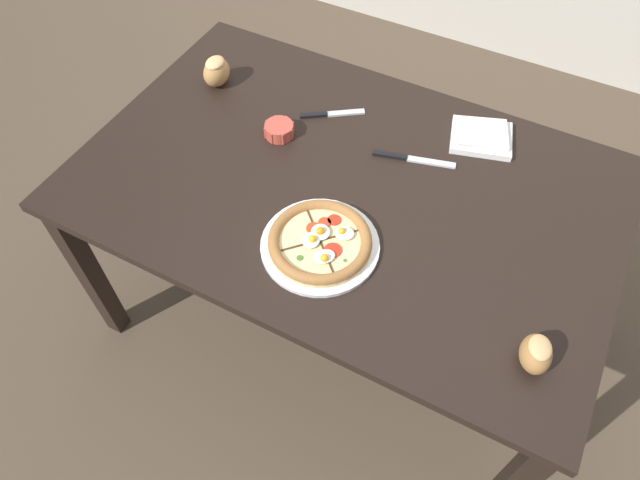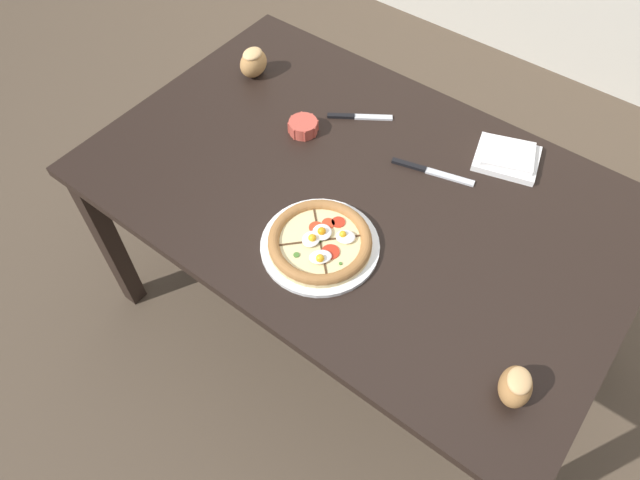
# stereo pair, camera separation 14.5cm
# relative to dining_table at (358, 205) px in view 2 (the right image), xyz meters

# --- Properties ---
(ground_plane) EXTENTS (12.00, 12.00, 0.00)m
(ground_plane) POSITION_rel_dining_table_xyz_m (0.00, 0.00, -0.64)
(ground_plane) COLOR brown
(dining_table) EXTENTS (1.52, 0.98, 0.73)m
(dining_table) POSITION_rel_dining_table_xyz_m (0.00, 0.00, 0.00)
(dining_table) COLOR black
(dining_table) RESTS_ON ground_plane
(pizza) EXTENTS (0.31, 0.31, 0.05)m
(pizza) POSITION_rel_dining_table_xyz_m (0.04, -0.23, 0.10)
(pizza) COLOR white
(pizza) RESTS_ON dining_table
(ramekin_bowl) EXTENTS (0.09, 0.09, 0.04)m
(ramekin_bowl) POSITION_rel_dining_table_xyz_m (-0.26, 0.08, 0.10)
(ramekin_bowl) COLOR #C64C3D
(ramekin_bowl) RESTS_ON dining_table
(napkin_folded) EXTENTS (0.21, 0.19, 0.04)m
(napkin_folded) POSITION_rel_dining_table_xyz_m (0.28, 0.34, 0.10)
(napkin_folded) COLOR white
(napkin_folded) RESTS_ON dining_table
(bread_piece_near) EXTENTS (0.09, 0.11, 0.08)m
(bread_piece_near) POSITION_rel_dining_table_xyz_m (0.61, -0.30, 0.13)
(bread_piece_near) COLOR #A3703D
(bread_piece_near) RESTS_ON dining_table
(bread_piece_mid) EXTENTS (0.09, 0.11, 0.09)m
(bread_piece_mid) POSITION_rel_dining_table_xyz_m (-0.56, 0.20, 0.13)
(bread_piece_mid) COLOR #B27F47
(bread_piece_mid) RESTS_ON dining_table
(knife_main) EXTENTS (0.18, 0.13, 0.01)m
(knife_main) POSITION_rel_dining_table_xyz_m (-0.16, 0.23, 0.09)
(knife_main) COLOR silver
(knife_main) RESTS_ON dining_table
(knife_spare) EXTENTS (0.24, 0.08, 0.01)m
(knife_spare) POSITION_rel_dining_table_xyz_m (0.13, 0.17, 0.09)
(knife_spare) COLOR silver
(knife_spare) RESTS_ON dining_table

